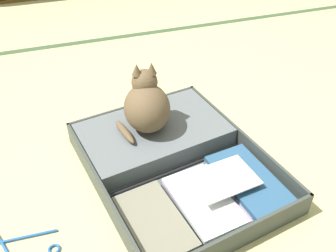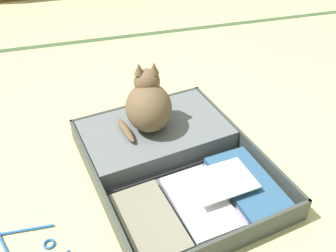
# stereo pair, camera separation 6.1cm
# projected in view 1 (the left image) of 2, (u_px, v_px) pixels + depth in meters

# --- Properties ---
(ground_plane) EXTENTS (10.00, 10.00, 0.00)m
(ground_plane) POSITION_uv_depth(u_px,v_px,m) (170.00, 168.00, 1.54)
(ground_plane) COLOR tan
(tatami_border) EXTENTS (4.80, 0.05, 0.00)m
(tatami_border) POSITION_uv_depth(u_px,v_px,m) (107.00, 39.00, 2.49)
(tatami_border) COLOR #385033
(tatami_border) RESTS_ON ground_plane
(open_suitcase) EXTENTS (0.76, 0.89, 0.10)m
(open_suitcase) POSITION_uv_depth(u_px,v_px,m) (169.00, 156.00, 1.53)
(open_suitcase) COLOR #393F3B
(open_suitcase) RESTS_ON ground_plane
(black_cat) EXTENTS (0.24, 0.24, 0.28)m
(black_cat) POSITION_uv_depth(u_px,v_px,m) (146.00, 105.00, 1.54)
(black_cat) COLOR brown
(black_cat) RESTS_ON open_suitcase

